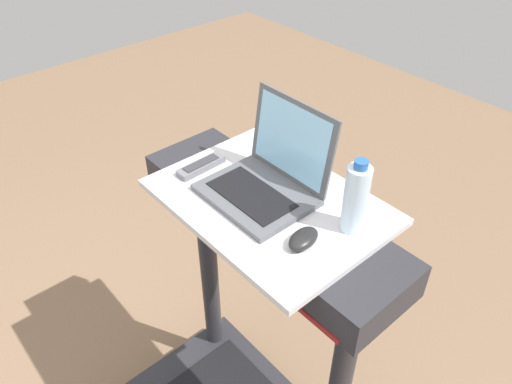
# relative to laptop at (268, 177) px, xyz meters

# --- Properties ---
(desk_board) EXTENTS (0.65, 0.47, 0.02)m
(desk_board) POSITION_rel_laptop_xyz_m (0.03, -0.02, -0.06)
(desk_board) COLOR silver
(desk_board) RESTS_ON treadmill_base
(laptop) EXTENTS (0.31, 0.28, 0.26)m
(laptop) POSITION_rel_laptop_xyz_m (0.00, 0.00, 0.00)
(laptop) COLOR #515459
(laptop) RESTS_ON desk_board
(computer_mouse) EXTENTS (0.08, 0.11, 0.03)m
(computer_mouse) POSITION_rel_laptop_xyz_m (0.22, -0.08, -0.03)
(computer_mouse) COLOR black
(computer_mouse) RESTS_ON desk_board
(water_bottle) EXTENTS (0.06, 0.06, 0.22)m
(water_bottle) POSITION_rel_laptop_xyz_m (0.27, 0.06, 0.05)
(water_bottle) COLOR silver
(water_bottle) RESTS_ON desk_board
(tv_remote) EXTENTS (0.05, 0.16, 0.02)m
(tv_remote) POSITION_rel_laptop_xyz_m (-0.22, -0.08, -0.04)
(tv_remote) COLOR slate
(tv_remote) RESTS_ON desk_board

